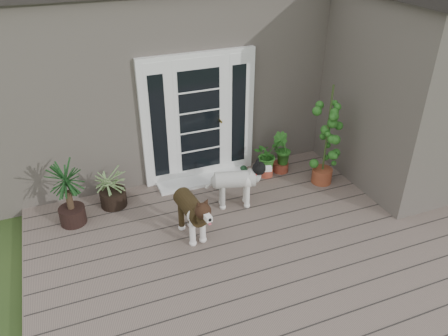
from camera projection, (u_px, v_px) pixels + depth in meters
name	position (u px, v px, depth m)	size (l,w,h in m)	color
deck	(267.00, 253.00, 6.03)	(6.20, 4.60, 0.12)	#6B5B4C
house_main	(174.00, 61.00, 8.69)	(7.40, 4.00, 3.10)	#665E54
house_wing	(404.00, 95.00, 7.08)	(1.60, 2.40, 3.10)	#665E54
door_unit	(199.00, 118.00, 7.16)	(1.90, 0.14, 2.15)	white
door_step	(205.00, 179.00, 7.53)	(1.60, 0.40, 0.05)	white
brindle_dog	(191.00, 215.00, 6.10)	(0.37, 0.86, 0.72)	#3C2C15
white_dog	(235.00, 186.00, 6.75)	(0.35, 0.82, 0.69)	white
spider_plant	(112.00, 186.00, 6.74)	(0.67, 0.67, 0.71)	#AABE75
yucca	(68.00, 193.00, 6.27)	(0.71, 0.71, 1.03)	black
herb_a	(266.00, 161.00, 7.54)	(0.46, 0.46, 0.58)	#255A19
herb_b	(281.00, 158.00, 7.69)	(0.34, 0.34, 0.51)	#225217
herb_c	(335.00, 143.00, 8.10)	(0.38, 0.38, 0.59)	#1A5C1E
sapling	(327.00, 134.00, 7.06)	(0.52, 0.52, 1.78)	#225B1A
clog_left	(245.00, 171.00, 7.72)	(0.14, 0.30, 0.09)	black
clog_right	(220.00, 183.00, 7.39)	(0.13, 0.29, 0.09)	#15351F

